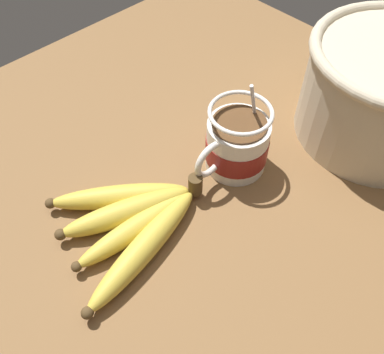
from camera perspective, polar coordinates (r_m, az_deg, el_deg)
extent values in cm
cube|color=brown|center=(61.71, 1.26, -4.28)|extent=(95.64, 95.64, 3.80)
cylinder|color=white|center=(61.84, 6.02, 4.26)|extent=(8.89, 8.89, 8.11)
cylinder|color=maroon|center=(62.16, 5.99, 3.98)|extent=(9.09, 9.09, 3.62)
torus|color=white|center=(58.18, 2.52, 2.32)|extent=(5.86, 0.90, 5.86)
cylinder|color=brown|center=(58.91, 6.35, 7.03)|extent=(7.69, 7.69, 0.40)
torus|color=white|center=(57.47, 6.53, 8.56)|extent=(8.89, 8.89, 0.60)
cylinder|color=silver|center=(61.21, 8.37, 8.13)|extent=(3.94, 0.50, 12.53)
ellipsoid|color=silver|center=(64.55, 6.76, 3.39)|extent=(3.00, 2.00, 0.80)
cylinder|color=#4C381E|center=(58.65, 0.47, -1.03)|extent=(2.00, 2.00, 3.00)
ellipsoid|color=gold|center=(59.45, -9.56, -2.57)|extent=(16.99, 13.90, 3.23)
sphere|color=#4C381E|center=(61.04, -18.37, -3.36)|extent=(1.45, 1.45, 1.45)
ellipsoid|color=gold|center=(57.70, -8.65, -4.61)|extent=(17.89, 9.55, 3.39)
sphere|color=#4C381E|center=(57.66, -17.15, -7.34)|extent=(1.53, 1.53, 1.53)
ellipsoid|color=gold|center=(56.38, -7.37, -6.69)|extent=(17.96, 4.53, 3.01)
sphere|color=#4C381E|center=(54.95, -15.15, -11.46)|extent=(1.36, 1.36, 1.36)
ellipsoid|color=gold|center=(54.56, -6.35, -9.29)|extent=(20.79, 7.21, 3.32)
sphere|color=#4C381E|center=(51.94, -13.78, -17.18)|extent=(1.49, 1.49, 1.49)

